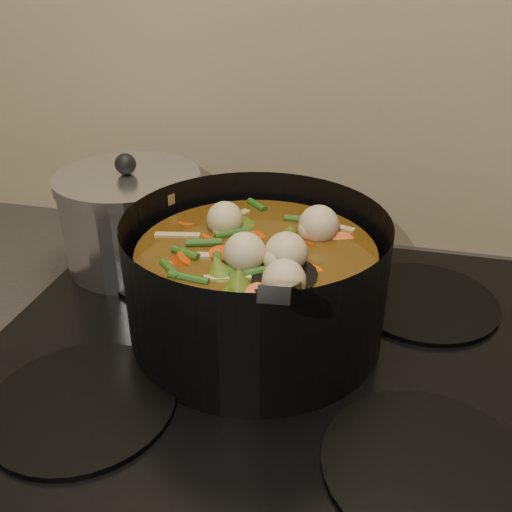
# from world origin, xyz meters

# --- Properties ---
(stovetop) EXTENTS (0.62, 0.54, 0.03)m
(stovetop) POSITION_xyz_m (0.00, 1.93, 0.92)
(stovetop) COLOR black
(stovetop) RESTS_ON counter
(stockpot) EXTENTS (0.30, 0.39, 0.21)m
(stockpot) POSITION_xyz_m (-0.03, 1.96, 1.00)
(stockpot) COLOR black
(stockpot) RESTS_ON stovetop
(saucepan) EXTENTS (0.19, 0.19, 0.16)m
(saucepan) POSITION_xyz_m (-0.23, 2.08, 0.99)
(saucepan) COLOR silver
(saucepan) RESTS_ON stovetop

